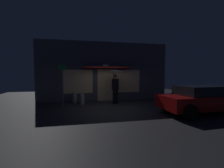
# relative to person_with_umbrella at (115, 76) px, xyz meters

# --- Properties ---
(ground_plane) EXTENTS (18.00, 18.00, 0.00)m
(ground_plane) POSITION_rel_person_with_umbrella_xyz_m (-0.41, -0.89, -1.73)
(ground_plane) COLOR #26262B
(building_facade) EXTENTS (9.14, 1.00, 4.08)m
(building_facade) POSITION_rel_person_with_umbrella_xyz_m (-0.41, 1.45, 0.29)
(building_facade) COLOR #4C4C56
(building_facade) RESTS_ON ground
(person_with_umbrella) EXTENTS (1.28, 1.28, 2.14)m
(person_with_umbrella) POSITION_rel_person_with_umbrella_xyz_m (0.00, 0.00, 0.00)
(person_with_umbrella) COLOR black
(person_with_umbrella) RESTS_ON ground
(parked_car) EXTENTS (4.01, 2.02, 1.31)m
(parked_car) POSITION_rel_person_with_umbrella_xyz_m (3.51, -2.99, -1.05)
(parked_car) COLOR maroon
(parked_car) RESTS_ON ground
(street_sign_post) EXTENTS (0.40, 0.07, 2.48)m
(street_sign_post) POSITION_rel_person_with_umbrella_xyz_m (-3.10, -0.22, -0.32)
(street_sign_post) COLOR #595B60
(street_sign_post) RESTS_ON ground
(sidewalk_bollard) EXTENTS (0.25, 0.25, 0.63)m
(sidewalk_bollard) POSITION_rel_person_with_umbrella_xyz_m (-2.02, 0.31, -1.41)
(sidewalk_bollard) COLOR #B2A899
(sidewalk_bollard) RESTS_ON ground
(sidewalk_bollard_2) EXTENTS (0.28, 0.28, 0.68)m
(sidewalk_bollard_2) POSITION_rel_person_with_umbrella_xyz_m (-2.48, 0.77, -1.39)
(sidewalk_bollard_2) COLOR #9E998E
(sidewalk_bollard_2) RESTS_ON ground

